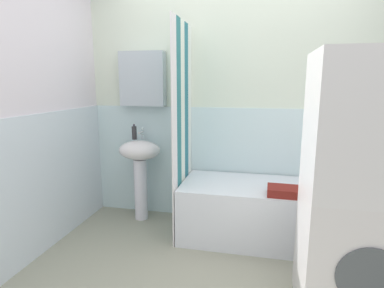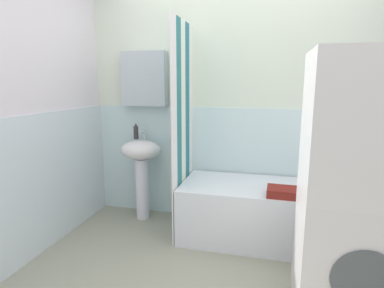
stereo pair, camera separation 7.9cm
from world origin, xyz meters
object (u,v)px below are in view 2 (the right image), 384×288
sink (141,162)px  soap_dispenser (136,132)px  body_wash_bottle (342,172)px  conditioner_bottle (329,171)px  bathtub (265,213)px  towel_folded (285,192)px  washer_dryer_stack (358,195)px

sink → soap_dispenser: bearing=140.4°
sink → body_wash_bottle: sink is taller
soap_dispenser → body_wash_bottle: 2.08m
soap_dispenser → conditioner_bottle: bearing=1.3°
bathtub → body_wash_bottle: size_ratio=7.11×
soap_dispenser → bathtub: soap_dispenser is taller
bathtub → sink: bearing=172.8°
towel_folded → washer_dryer_stack: size_ratio=0.17×
soap_dispenser → conditioner_bottle: soap_dispenser is taller
bathtub → washer_dryer_stack: washer_dryer_stack is taller
sink → soap_dispenser: size_ratio=5.24×
soap_dispenser → body_wash_bottle: size_ratio=0.75×
body_wash_bottle → conditioner_bottle: 0.11m
soap_dispenser → bathtub: size_ratio=0.11×
soap_dispenser → washer_dryer_stack: washer_dryer_stack is taller
soap_dispenser → conditioner_bottle: (1.94, 0.04, -0.30)m
sink → conditioner_bottle: size_ratio=3.87×
soap_dispenser → sink: bearing=-39.6°
towel_folded → soap_dispenser: bearing=163.2°
sink → conditioner_bottle: 1.87m
sink → washer_dryer_stack: 2.12m
towel_folded → washer_dryer_stack: washer_dryer_stack is taller
towel_folded → conditioner_bottle: bearing=50.4°
sink → soap_dispenser: (-0.08, 0.07, 0.30)m
soap_dispenser → towel_folded: (1.52, -0.46, -0.37)m
soap_dispenser → towel_folded: bearing=-16.8°
soap_dispenser → bathtub: 1.55m
bathtub → conditioner_bottle: 0.73m
bathtub → washer_dryer_stack: size_ratio=0.95×
sink → body_wash_bottle: bearing=2.9°
bathtub → conditioner_bottle: conditioner_bottle is taller
bathtub → body_wash_bottle: 0.81m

